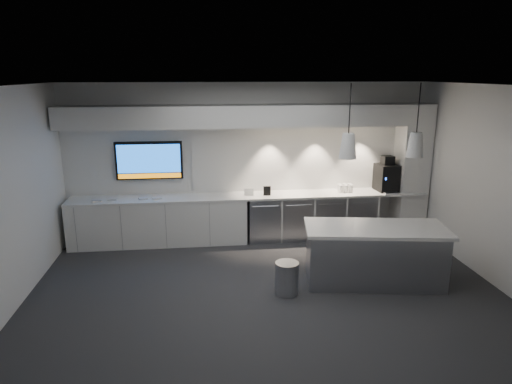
{
  "coord_description": "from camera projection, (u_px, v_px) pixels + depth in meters",
  "views": [
    {
      "loc": [
        -0.88,
        -6.21,
        3.17
      ],
      "look_at": [
        -0.02,
        1.1,
        1.24
      ],
      "focal_mm": 32.0,
      "sensor_mm": 36.0,
      "label": 1
    }
  ],
  "objects": [
    {
      "name": "column",
      "position": [
        411.0,
        170.0,
        9.02
      ],
      "size": [
        0.55,
        0.55,
        2.6
      ],
      "primitive_type": "cube",
      "color": "white",
      "rests_on": "floor"
    },
    {
      "name": "wall_front",
      "position": [
        305.0,
        265.0,
        4.09
      ],
      "size": [
        7.0,
        0.0,
        7.0
      ],
      "primitive_type": "plane",
      "rotation": [
        -1.57,
        0.0,
        0.0
      ],
      "color": "white",
      "rests_on": "floor"
    },
    {
      "name": "fridge_unit_c",
      "position": [
        326.0,
        216.0,
        9.02
      ],
      "size": [
        0.6,
        0.61,
        0.85
      ],
      "primitive_type": "cube",
      "color": "#989AA0",
      "rests_on": "floor"
    },
    {
      "name": "pendant_left",
      "position": [
        348.0,
        146.0,
        6.53
      ],
      "size": [
        0.25,
        0.25,
        1.06
      ],
      "color": "white",
      "rests_on": "ceiling"
    },
    {
      "name": "ceiling",
      "position": [
        267.0,
        86.0,
        6.11
      ],
      "size": [
        7.0,
        7.0,
        0.0
      ],
      "primitive_type": "plane",
      "rotation": [
        3.14,
        0.0,
        0.0
      ],
      "color": "black",
      "rests_on": "wall_back"
    },
    {
      "name": "fridge_unit_b",
      "position": [
        295.0,
        217.0,
        8.95
      ],
      "size": [
        0.6,
        0.61,
        0.85
      ],
      "primitive_type": "cube",
      "color": "#989AA0",
      "rests_on": "floor"
    },
    {
      "name": "tray_d",
      "position": [
        157.0,
        198.0,
        8.47
      ],
      "size": [
        0.2,
        0.2,
        0.02
      ],
      "primitive_type": "cube",
      "rotation": [
        0.0,
        0.0,
        0.34
      ],
      "color": "#ADADAD",
      "rests_on": "back_counter"
    },
    {
      "name": "fridge_unit_a",
      "position": [
        263.0,
        218.0,
        8.88
      ],
      "size": [
        0.6,
        0.61,
        0.85
      ],
      "primitive_type": "cube",
      "color": "#989AA0",
      "rests_on": "floor"
    },
    {
      "name": "cup_cluster",
      "position": [
        345.0,
        188.0,
        8.93
      ],
      "size": [
        0.28,
        0.18,
        0.15
      ],
      "primitive_type": null,
      "color": "white",
      "rests_on": "back_counter"
    },
    {
      "name": "wall_left",
      "position": [
        8.0,
        201.0,
        6.1
      ],
      "size": [
        0.0,
        7.0,
        7.0
      ],
      "primitive_type": "plane",
      "rotation": [
        1.57,
        0.0,
        1.57
      ],
      "color": "white",
      "rests_on": "floor"
    },
    {
      "name": "island",
      "position": [
        374.0,
        254.0,
        7.02
      ],
      "size": [
        2.25,
        1.23,
        0.9
      ],
      "rotation": [
        0.0,
        0.0,
        -0.16
      ],
      "color": "#989AA0",
      "rests_on": "floor"
    },
    {
      "name": "backsplash",
      "position": [
        309.0,
        157.0,
        9.0
      ],
      "size": [
        4.6,
        0.03,
        1.3
      ],
      "primitive_type": "cube",
      "color": "white",
      "rests_on": "wall_back"
    },
    {
      "name": "wall_right",
      "position": [
        496.0,
        187.0,
        6.89
      ],
      "size": [
        0.0,
        7.0,
        7.0
      ],
      "primitive_type": "plane",
      "rotation": [
        1.57,
        0.0,
        -1.57
      ],
      "color": "white",
      "rests_on": "floor"
    },
    {
      "name": "tray_b",
      "position": [
        113.0,
        199.0,
        8.4
      ],
      "size": [
        0.17,
        0.17,
        0.02
      ],
      "primitive_type": "cube",
      "rotation": [
        0.0,
        0.0,
        0.04
      ],
      "color": "#ADADAD",
      "rests_on": "back_counter"
    },
    {
      "name": "wall_back",
      "position": [
        249.0,
        161.0,
        8.89
      ],
      "size": [
        7.0,
        0.0,
        7.0
      ],
      "primitive_type": "plane",
      "rotation": [
        1.57,
        0.0,
        0.0
      ],
      "color": "white",
      "rests_on": "floor"
    },
    {
      "name": "left_base_cabinets",
      "position": [
        159.0,
        221.0,
        8.65
      ],
      "size": [
        3.3,
        0.63,
        0.86
      ],
      "primitive_type": "cube",
      "color": "white",
      "rests_on": "floor"
    },
    {
      "name": "pendant_right",
      "position": [
        415.0,
        144.0,
        6.64
      ],
      "size": [
        0.25,
        0.25,
        1.06
      ],
      "color": "white",
      "rests_on": "ceiling"
    },
    {
      "name": "wall_tv",
      "position": [
        149.0,
        161.0,
        8.61
      ],
      "size": [
        1.25,
        0.07,
        0.72
      ],
      "color": "black",
      "rests_on": "wall_back"
    },
    {
      "name": "back_counter",
      "position": [
        251.0,
        196.0,
        8.74
      ],
      "size": [
        6.8,
        0.65,
        0.04
      ],
      "primitive_type": "cube",
      "color": "white",
      "rests_on": "left_base_cabinets"
    },
    {
      "name": "tray_c",
      "position": [
        143.0,
        198.0,
        8.45
      ],
      "size": [
        0.2,
        0.2,
        0.02
      ],
      "primitive_type": "cube",
      "rotation": [
        0.0,
        0.0,
        0.31
      ],
      "color": "#ADADAD",
      "rests_on": "back_counter"
    },
    {
      "name": "floor",
      "position": [
        266.0,
        290.0,
        6.87
      ],
      "size": [
        7.0,
        7.0,
        0.0
      ],
      "primitive_type": "plane",
      "color": "#2C2C2E",
      "rests_on": "ground"
    },
    {
      "name": "soffit",
      "position": [
        250.0,
        116.0,
        8.38
      ],
      "size": [
        6.9,
        0.6,
        0.4
      ],
      "primitive_type": "cube",
      "color": "white",
      "rests_on": "wall_back"
    },
    {
      "name": "fridge_unit_d",
      "position": [
        357.0,
        215.0,
        9.09
      ],
      "size": [
        0.6,
        0.61,
        0.85
      ],
      "primitive_type": "cube",
      "color": "#989AA0",
      "rests_on": "floor"
    },
    {
      "name": "tray_a",
      "position": [
        96.0,
        200.0,
        8.32
      ],
      "size": [
        0.2,
        0.2,
        0.02
      ],
      "primitive_type": "cube",
      "rotation": [
        0.0,
        0.0,
        0.33
      ],
      "color": "#ADADAD",
      "rests_on": "back_counter"
    },
    {
      "name": "coffee_machine",
      "position": [
        386.0,
        176.0,
        8.99
      ],
      "size": [
        0.42,
        0.58,
        0.7
      ],
      "rotation": [
        0.0,
        0.0,
        0.08
      ],
      "color": "black",
      "rests_on": "back_counter"
    },
    {
      "name": "sign_black",
      "position": [
        267.0,
        191.0,
        8.67
      ],
      "size": [
        0.14,
        0.02,
        0.18
      ],
      "primitive_type": "cube",
      "rotation": [
        0.0,
        0.0,
        -0.02
      ],
      "color": "black",
      "rests_on": "back_counter"
    },
    {
      "name": "bin",
      "position": [
        287.0,
        278.0,
        6.69
      ],
      "size": [
        0.42,
        0.42,
        0.49
      ],
      "primitive_type": "cylinder",
      "rotation": [
        0.0,
        0.0,
        -0.25
      ],
      "color": "#989AA0",
      "rests_on": "floor"
    },
    {
      "name": "sign_white",
      "position": [
        249.0,
        192.0,
        8.67
      ],
      "size": [
        0.18,
        0.04,
        0.14
      ],
      "primitive_type": "cube",
      "rotation": [
        0.0,
        0.0,
        -0.14
      ],
      "color": "white",
      "rests_on": "back_counter"
    }
  ]
}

